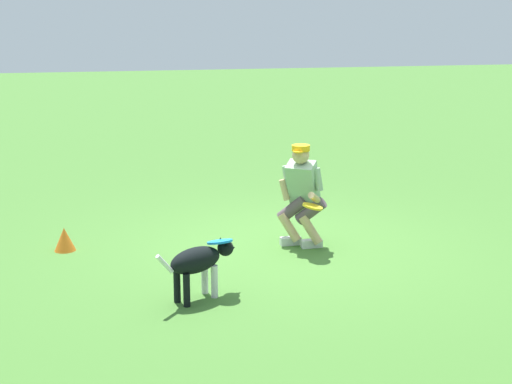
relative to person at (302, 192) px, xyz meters
name	(u,v)px	position (x,y,z in m)	size (l,w,h in m)	color
ground_plane	(280,247)	(0.28, -0.01, -0.70)	(60.00, 60.00, 0.00)	#447830
person	(302,192)	(0.00, 0.00, 0.00)	(0.61, 0.71, 1.29)	silver
dog	(199,261)	(1.52, 1.43, -0.30)	(0.91, 0.56, 0.59)	black
frisbee_flying	(220,242)	(1.29, 1.34, -0.14)	(0.26, 0.26, 0.02)	#1A8CE9
frisbee_held	(313,207)	(-0.02, 0.39, -0.09)	(0.24, 0.24, 0.02)	yellow
training_cone	(65,239)	(2.88, -0.51, -0.55)	(0.26, 0.26, 0.29)	orange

